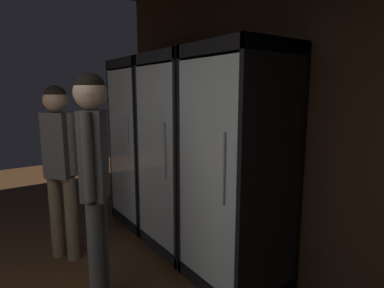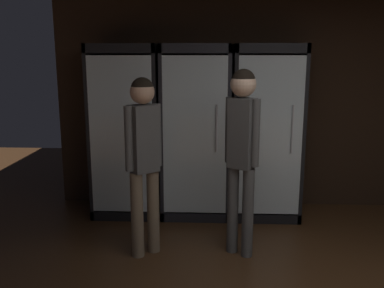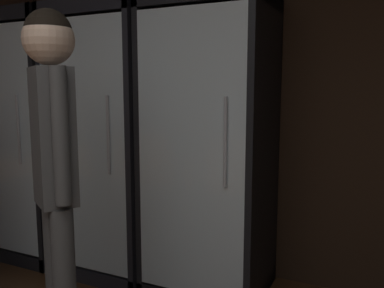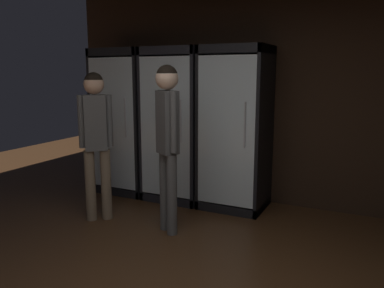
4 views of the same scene
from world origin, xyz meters
name	(u,v)px [view 1 (image 1 of 4)]	position (x,y,z in m)	size (l,w,h in m)	color
wall_back	(330,116)	(0.00, 3.03, 1.40)	(6.00, 0.06, 2.80)	black
cooler_far_left	(150,144)	(-2.10, 2.71, 0.94)	(0.76, 0.67, 1.93)	black
cooler_left	(187,155)	(-1.32, 2.70, 0.94)	(0.76, 0.67, 1.93)	black
cooler_center	(241,171)	(-0.53, 2.70, 0.94)	(0.76, 0.67, 1.93)	black
shopper_near	(59,156)	(-1.74, 1.59, 0.99)	(0.30, 0.28, 1.62)	#72604C
shopper_far	(94,165)	(-0.87, 1.63, 1.07)	(0.29, 0.25, 1.69)	#4C4C4C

